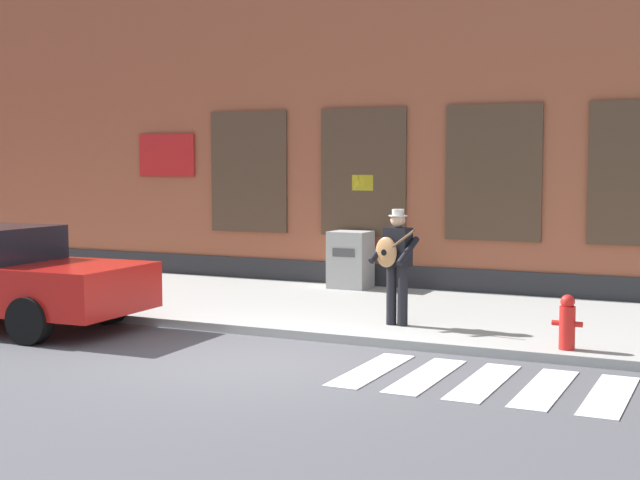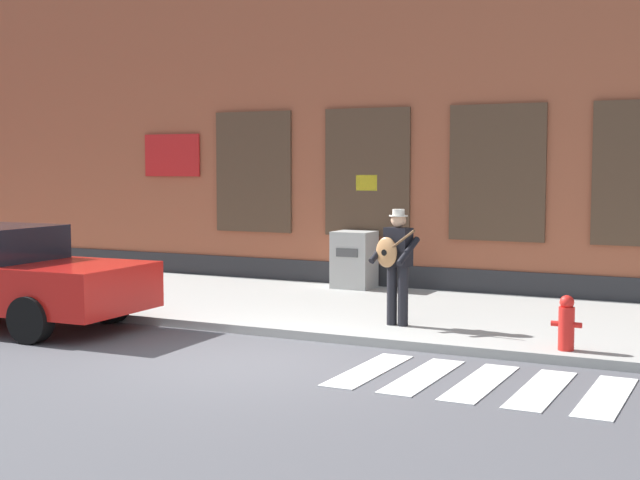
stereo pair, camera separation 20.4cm
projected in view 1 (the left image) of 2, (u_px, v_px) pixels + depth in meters
ground_plane at (260, 362)px, 11.09m from camera, size 160.00×160.00×0.00m
sidewalk at (377, 311)px, 14.60m from camera, size 28.00×4.86×0.13m
building_backdrop at (459, 62)px, 18.20m from camera, size 28.00×4.06×9.12m
crosswalk at (577, 392)px, 9.60m from camera, size 5.20×1.90×0.01m
busker at (396, 259)px, 12.88m from camera, size 0.72×0.62×1.69m
utility_box at (350, 260)px, 16.91m from camera, size 0.74×0.66×1.08m
fire_hydrant at (567, 322)px, 11.22m from camera, size 0.38×0.20×0.70m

